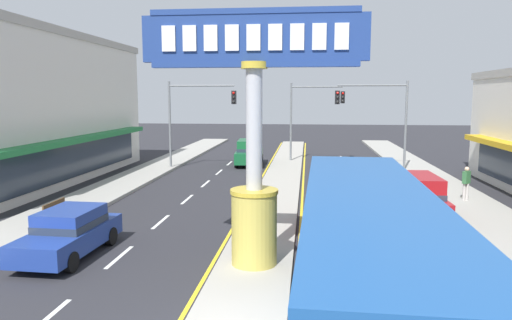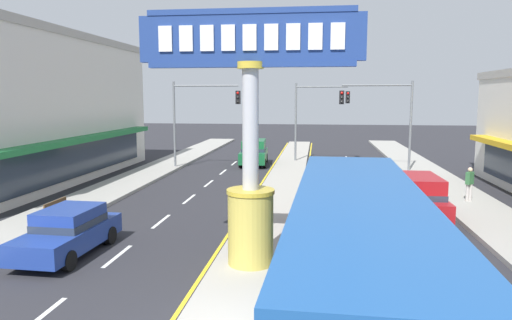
# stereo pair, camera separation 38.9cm
# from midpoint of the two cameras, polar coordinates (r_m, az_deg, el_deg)

# --- Properties ---
(median_strip) EXTENTS (2.30, 52.00, 0.14)m
(median_strip) POSITION_cam_midpoint_polar(r_m,az_deg,el_deg) (28.06, 2.50, -2.87)
(median_strip) COLOR #A39E93
(median_strip) RESTS_ON ground
(sidewalk_left) EXTENTS (2.91, 60.00, 0.18)m
(sidewalk_left) POSITION_cam_midpoint_polar(r_m,az_deg,el_deg) (28.25, -16.78, -3.08)
(sidewalk_left) COLOR #9E9B93
(sidewalk_left) RESTS_ON ground
(sidewalk_right) EXTENTS (2.91, 60.00, 0.18)m
(sidewalk_right) POSITION_cam_midpoint_polar(r_m,az_deg,el_deg) (27.09, 22.08, -3.76)
(sidewalk_right) COLOR #9E9B93
(sidewalk_right) RESTS_ON ground
(lane_markings) EXTENTS (9.04, 52.00, 0.01)m
(lane_markings) POSITION_cam_midpoint_polar(r_m,az_deg,el_deg) (26.75, 2.31, -3.53)
(lane_markings) COLOR silver
(lane_markings) RESTS_ON ground
(district_sign) EXTENTS (6.49, 1.43, 7.48)m
(district_sign) POSITION_cam_midpoint_polar(r_m,az_deg,el_deg) (14.02, -1.02, 1.10)
(district_sign) COLOR gold
(district_sign) RESTS_ON median_strip
(storefront_left) EXTENTS (8.93, 21.63, 8.95)m
(storefront_left) POSITION_cam_midpoint_polar(r_m,az_deg,el_deg) (31.96, -27.55, 5.50)
(storefront_left) COLOR silver
(storefront_left) RESTS_ON ground
(traffic_light_left_side) EXTENTS (4.86, 0.46, 6.20)m
(traffic_light_left_side) POSITION_cam_midpoint_polar(r_m,az_deg,el_deg) (33.95, -7.74, 5.98)
(traffic_light_left_side) COLOR slate
(traffic_light_left_side) RESTS_ON ground
(traffic_light_right_side) EXTENTS (4.86, 0.46, 6.20)m
(traffic_light_right_side) POSITION_cam_midpoint_polar(r_m,az_deg,el_deg) (33.52, 14.20, 5.79)
(traffic_light_right_side) COLOR slate
(traffic_light_right_side) RESTS_ON ground
(traffic_light_median_far) EXTENTS (4.20, 0.46, 6.20)m
(traffic_light_median_far) POSITION_cam_midpoint_polar(r_m,az_deg,el_deg) (37.62, 6.19, 6.07)
(traffic_light_median_far) COLOR slate
(traffic_light_median_far) RESTS_ON ground
(suv_near_right_lane) EXTENTS (2.04, 4.64, 1.90)m
(suv_near_right_lane) POSITION_cam_midpoint_polar(r_m,az_deg,el_deg) (21.25, 17.92, -4.12)
(suv_near_right_lane) COLOR maroon
(suv_near_right_lane) RESTS_ON ground
(sedan_far_right_lane) EXTENTS (1.96, 4.36, 1.53)m
(sedan_far_right_lane) POSITION_cam_midpoint_polar(r_m,az_deg,el_deg) (16.90, -21.96, -7.96)
(sedan_far_right_lane) COLOR navy
(sedan_far_right_lane) RESTS_ON ground
(suv_near_left_lane) EXTENTS (2.03, 4.63, 1.90)m
(suv_near_left_lane) POSITION_cam_midpoint_polar(r_m,az_deg,el_deg) (18.59, 9.30, -5.49)
(suv_near_left_lane) COLOR maroon
(suv_near_left_lane) RESTS_ON ground
(suv_mid_left_lane) EXTENTS (2.18, 4.71, 1.90)m
(suv_mid_left_lane) POSITION_cam_midpoint_polar(r_m,az_deg,el_deg) (36.16, -1.11, 0.95)
(suv_mid_left_lane) COLOR #14562D
(suv_mid_left_lane) RESTS_ON ground
(bus_far_left_oncoming) EXTENTS (2.83, 11.27, 3.26)m
(bus_far_left_oncoming) POSITION_cam_midpoint_polar(r_m,az_deg,el_deg) (10.27, 11.98, -11.27)
(bus_far_left_oncoming) COLOR #1E5199
(bus_far_left_oncoming) RESTS_ON ground
(street_bench) EXTENTS (0.48, 1.60, 0.88)m
(street_bench) POSITION_cam_midpoint_polar(r_m,az_deg,el_deg) (20.71, -23.74, -5.65)
(street_bench) COLOR brown
(street_bench) RESTS_ON sidewalk_left
(pedestrian_near_kerb) EXTENTS (0.44, 0.44, 1.63)m
(pedestrian_near_kerb) POSITION_cam_midpoint_polar(r_m,az_deg,el_deg) (25.09, 23.35, -2.35)
(pedestrian_near_kerb) COLOR #B7B2AD
(pedestrian_near_kerb) RESTS_ON sidewalk_right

